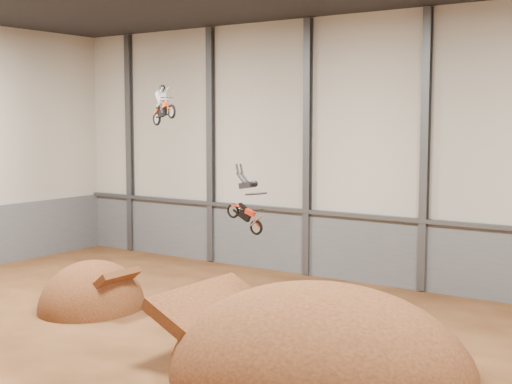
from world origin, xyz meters
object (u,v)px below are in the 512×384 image
takeoff_ramp (92,309)px  fmx_rider_a (165,102)px  landing_ramp (319,375)px  fmx_rider_b (242,198)px

takeoff_ramp → fmx_rider_a: size_ratio=2.44×
landing_ramp → fmx_rider_a: bearing=156.0°
landing_ramp → fmx_rider_b: size_ratio=4.36×
landing_ramp → fmx_rider_a: (-11.16, 4.96, 9.37)m
takeoff_ramp → fmx_rider_a: fmx_rider_a is taller
landing_ramp → fmx_rider_a: 15.39m
landing_ramp → takeoff_ramp: bearing=172.9°
takeoff_ramp → fmx_rider_b: (8.29, 0.11, 5.54)m
landing_ramp → fmx_rider_b: bearing=158.9°
fmx_rider_a → takeoff_ramp: bearing=-95.2°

